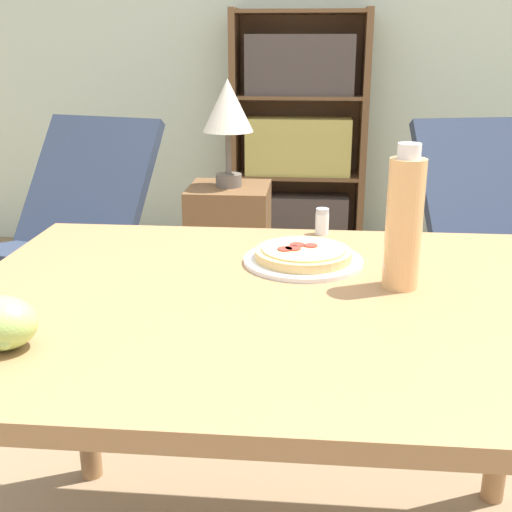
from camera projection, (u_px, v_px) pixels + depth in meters
The scene contains 10 objects.
wall_back at pixel (322, 24), 3.61m from camera, with size 8.00×0.05×2.60m.
dining_table at pixel (282, 340), 1.24m from camera, with size 1.25×0.92×0.74m.
pizza_on_plate at pixel (303, 256), 1.38m from camera, with size 0.26×0.26×0.04m.
drink_bottle at pixel (404, 222), 1.21m from camera, with size 0.07×0.07×0.28m.
salt_shaker at pixel (323, 222), 1.59m from camera, with size 0.03×0.03×0.07m.
lounge_chair_near at pixel (72, 263), 2.78m from camera, with size 0.73×0.88×0.88m.
lounge_chair_far at pixel (496, 268), 2.72m from camera, with size 0.72×0.87×0.88m.
bookshelf at pixel (298, 143), 3.66m from camera, with size 0.76×0.27×1.38m.
side_table at pixel (230, 256), 2.81m from camera, with size 0.34×0.34×0.62m.
table_lamp at pixel (228, 111), 2.61m from camera, with size 0.21×0.21×0.44m.
Camera 1 is at (-0.03, -1.23, 1.19)m, focal length 45.00 mm.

